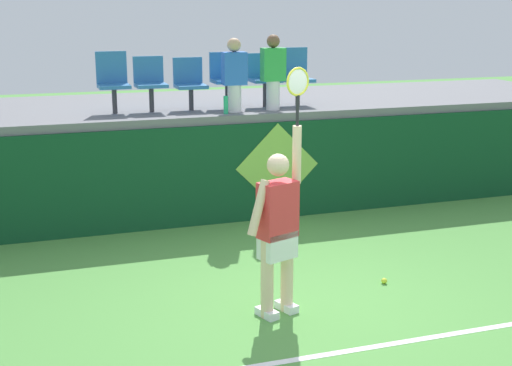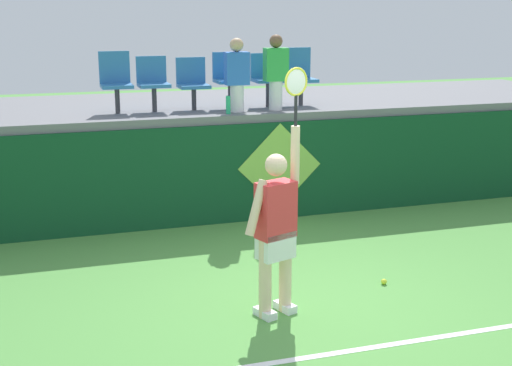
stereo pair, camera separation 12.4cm
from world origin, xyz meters
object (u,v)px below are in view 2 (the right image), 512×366
at_px(tennis_player, 276,226).
at_px(stadium_chair_5, 299,74).
at_px(tennis_ball, 384,282).
at_px(spectator_1, 276,71).
at_px(stadium_chair_0, 116,79).
at_px(stadium_chair_4, 267,76).
at_px(water_bottle, 228,105).
at_px(stadium_chair_2, 193,81).
at_px(stadium_chair_3, 229,76).
at_px(spectator_0, 237,74).
at_px(stadium_chair_1, 153,80).

distance_m(tennis_player, stadium_chair_5, 4.51).
bearing_deg(tennis_ball, spectator_1, 93.69).
xyz_separation_m(stadium_chair_0, stadium_chair_4, (2.28, -0.01, -0.02)).
relative_size(water_bottle, stadium_chair_2, 0.34).
xyz_separation_m(stadium_chair_3, stadium_chair_4, (0.60, -0.00, -0.01)).
bearing_deg(spectator_0, stadium_chair_3, 90.00).
bearing_deg(stadium_chair_5, spectator_1, -140.88).
relative_size(stadium_chair_3, stadium_chair_5, 0.95).
height_order(tennis_ball, spectator_0, spectator_0).
distance_m(tennis_ball, stadium_chair_5, 4.16).
bearing_deg(stadium_chair_3, stadium_chair_5, 0.40).
bearing_deg(stadium_chair_0, spectator_1, -10.78).
relative_size(water_bottle, stadium_chair_4, 0.32).
bearing_deg(tennis_ball, stadium_chair_1, 118.31).
height_order(tennis_player, stadium_chair_2, tennis_player).
bearing_deg(spectator_0, stadium_chair_4, 36.03).
relative_size(water_bottle, stadium_chair_3, 0.31).
xyz_separation_m(stadium_chair_0, stadium_chair_2, (1.12, -0.01, -0.06)).
relative_size(stadium_chair_0, spectator_0, 0.82).
xyz_separation_m(tennis_ball, spectator_1, (-0.21, 3.20, 2.10)).
xyz_separation_m(stadium_chair_1, stadium_chair_3, (1.15, 0.00, 0.03)).
distance_m(tennis_player, stadium_chair_3, 4.19).
bearing_deg(stadium_chair_4, stadium_chair_3, 179.79).
bearing_deg(stadium_chair_3, spectator_1, -35.47).
xyz_separation_m(water_bottle, spectator_1, (0.78, 0.19, 0.44)).
relative_size(tennis_player, stadium_chair_5, 2.85).
bearing_deg(stadium_chair_5, stadium_chair_3, -179.60).
xyz_separation_m(stadium_chair_0, spectator_0, (1.68, -0.45, 0.07)).
height_order(stadium_chair_2, stadium_chair_4, stadium_chair_4).
xyz_separation_m(stadium_chair_3, spectator_1, (0.60, -0.43, 0.10)).
bearing_deg(spectator_1, stadium_chair_5, 39.12).
distance_m(tennis_player, stadium_chair_2, 4.13).
height_order(tennis_player, stadium_chair_1, tennis_player).
bearing_deg(spectator_1, stadium_chair_1, 166.30).
height_order(stadium_chair_0, stadium_chair_1, stadium_chair_0).
relative_size(tennis_player, tennis_ball, 37.75).
xyz_separation_m(stadium_chair_4, stadium_chair_5, (0.53, 0.01, 0.02)).
xyz_separation_m(tennis_player, spectator_0, (0.62, 3.56, 1.17)).
bearing_deg(water_bottle, tennis_player, -97.34).
distance_m(water_bottle, stadium_chair_3, 0.73).
xyz_separation_m(tennis_player, spectator_1, (1.22, 3.57, 1.19)).
xyz_separation_m(tennis_ball, stadium_chair_3, (-0.81, 3.63, 1.99)).
bearing_deg(stadium_chair_5, stadium_chair_1, -179.78).
relative_size(tennis_player, spectator_1, 2.27).
distance_m(stadium_chair_4, spectator_0, 0.75).
distance_m(tennis_player, water_bottle, 3.49).
bearing_deg(stadium_chair_1, tennis_player, -82.44).
bearing_deg(stadium_chair_5, water_bottle, -154.50).
distance_m(stadium_chair_5, spectator_1, 0.70).
relative_size(tennis_ball, stadium_chair_0, 0.08).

